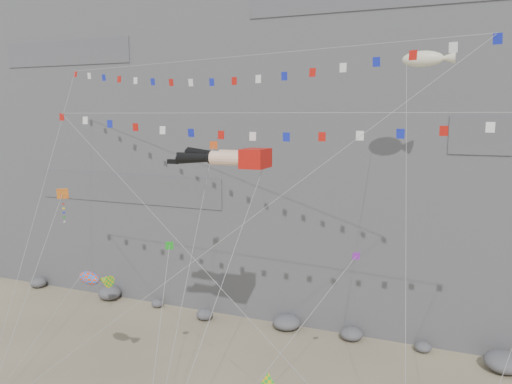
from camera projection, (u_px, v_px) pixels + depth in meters
cliff at (331, 66)px, 56.03m from camera, size 80.00×28.00×50.00m
talus_boulders at (287, 323)px, 46.02m from camera, size 60.00×3.00×1.20m
legs_kite at (228, 158)px, 31.99m from camera, size 6.75×14.65×21.60m
flag_banner_upper at (222, 58)px, 35.80m from camera, size 35.22×17.77×29.22m
flag_banner_lower at (270, 113)px, 30.96m from camera, size 34.12×7.63×23.81m
harlequin_kite at (62, 195)px, 36.14m from camera, size 1.71×9.28×16.19m
fish_windsock at (89, 278)px, 33.99m from camera, size 6.90×5.98×11.14m
blimp_windsock at (423, 60)px, 33.65m from camera, size 3.86×14.26×26.96m
small_kite_a at (213, 150)px, 36.35m from camera, size 3.27×14.34×22.24m
small_kite_b at (353, 261)px, 30.71m from camera, size 8.01×11.61×17.15m
small_kite_c at (169, 250)px, 31.08m from camera, size 4.14×9.95×15.17m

